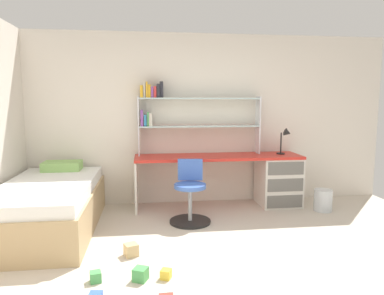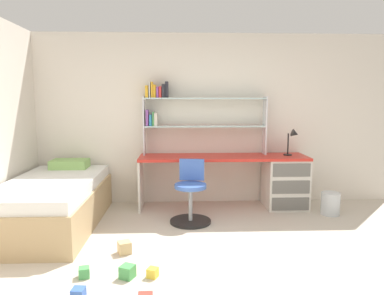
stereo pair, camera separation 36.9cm
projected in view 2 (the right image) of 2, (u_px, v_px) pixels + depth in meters
ground_plane at (222, 291)px, 2.86m from camera, size 5.87×6.10×0.02m
room_shell at (97, 126)px, 3.90m from camera, size 5.87×6.10×2.51m
desk at (268, 178)px, 5.06m from camera, size 2.38×0.58×0.75m
bookshelf_hutch at (188, 111)px, 5.06m from camera, size 1.78×0.22×1.05m
desk_lamp at (293, 138)px, 4.98m from camera, size 0.20×0.17×0.38m
swivel_chair at (191, 198)px, 4.44m from camera, size 0.52×0.52×0.79m
bed_platform at (53, 203)px, 4.28m from camera, size 1.05×1.99×0.70m
waste_bin at (330, 204)px, 4.74m from camera, size 0.25×0.25×0.30m
toy_block_green_1 at (127, 272)px, 3.04m from camera, size 0.15×0.15×0.11m
toy_block_blue_2 at (78, 294)px, 2.71m from camera, size 0.10×0.10×0.10m
toy_block_natural_3 at (125, 247)px, 3.54m from camera, size 0.16×0.16×0.12m
toy_block_yellow_4 at (153, 273)px, 3.06m from camera, size 0.11×0.11×0.08m
toy_block_green_5 at (84, 272)px, 3.05m from camera, size 0.11×0.11×0.09m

